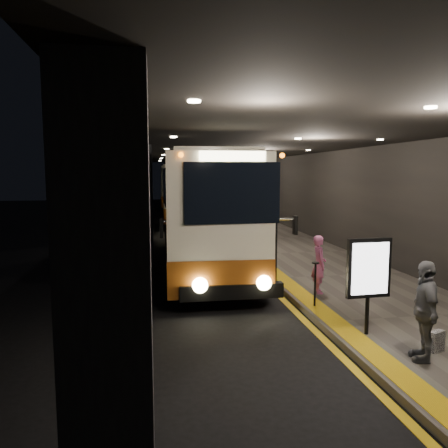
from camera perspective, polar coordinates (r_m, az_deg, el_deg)
ground at (r=12.54m, az=-4.02°, el=-9.13°), size 90.00×90.00×0.00m
lane_line_white at (r=17.37m, az=-11.47°, el=-4.76°), size 0.12×50.00×0.01m
kerb_stripe_yellow at (r=17.69m, az=2.12°, el=-4.42°), size 0.18×50.00×0.01m
sidewalk at (r=18.29m, az=9.53°, el=-3.92°), size 4.50×50.00×0.15m
tactile_strip at (r=17.77m, az=3.71°, el=-3.89°), size 0.50×50.00×0.01m
terminal_wall at (r=18.84m, az=16.23°, el=5.17°), size 0.10×50.00×6.00m
support_columns at (r=16.07m, az=-10.72°, el=2.24°), size 0.80×24.80×4.40m
canopy at (r=17.43m, az=2.68°, el=10.59°), size 9.00×50.00×0.40m
coach_main at (r=16.42m, az=-2.77°, el=1.34°), size 3.10×12.69×3.93m
coach_second at (r=31.60m, az=-5.42°, el=3.87°), size 3.04×12.48×3.90m
coach_third at (r=44.20m, az=-6.41°, el=4.75°), size 2.99×12.88×4.03m
passenger_boarding at (r=12.22m, az=12.31°, el=-5.14°), size 0.45×0.62×1.58m
passenger_waiting_grey at (r=8.49m, az=24.74°, el=-10.23°), size 0.84×1.15×1.77m
bag_polka at (r=9.16m, az=26.01°, el=-13.60°), size 0.35×0.25×0.39m
info_sign at (r=9.25m, az=18.40°, el=-5.70°), size 0.94×0.17×1.98m
stanchion_post at (r=11.02m, az=11.80°, el=-7.75°), size 0.05×0.05×1.09m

